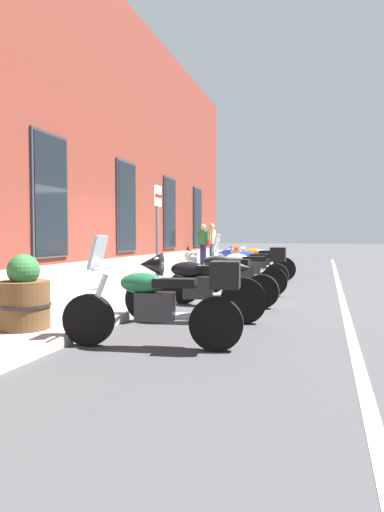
{
  "coord_description": "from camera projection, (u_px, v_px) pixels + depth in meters",
  "views": [
    {
      "loc": [
        -9.72,
        -2.88,
        1.29
      ],
      "look_at": [
        0.56,
        0.2,
        0.81
      ],
      "focal_mm": 31.59,
      "sensor_mm": 36.0,
      "label": 1
    }
  ],
  "objects": [
    {
      "name": "motorcycle_grey_naked",
      "position": [
        261.0,
        261.0,
        14.51
      ],
      "size": [
        0.62,
        2.06,
        0.94
      ],
      "color": "black",
      "rests_on": "ground_plane"
    },
    {
      "name": "motorcycle_black_sport",
      "position": [
        190.0,
        285.0,
        6.68
      ],
      "size": [
        0.65,
        2.1,
        1.04
      ],
      "color": "black",
      "rests_on": "ground_plane"
    },
    {
      "name": "motorcycle_black_naked",
      "position": [
        221.0,
        279.0,
        8.26
      ],
      "size": [
        0.62,
        2.11,
        1.0
      ],
      "color": "black",
      "rests_on": "ground_plane"
    },
    {
      "name": "motorcycle_silver_touring",
      "position": [
        247.0,
        270.0,
        9.78
      ],
      "size": [
        0.62,
        1.98,
        1.33
      ],
      "color": "black",
      "rests_on": "ground_plane"
    },
    {
      "name": "motorcycle_blue_sport",
      "position": [
        246.0,
        265.0,
        11.41
      ],
      "size": [
        0.62,
        1.97,
        1.03
      ],
      "color": "black",
      "rests_on": "ground_plane"
    },
    {
      "name": "parking_sign",
      "position": [
        157.0,
        221.0,
        9.9
      ],
      "size": [
        0.36,
        0.07,
        2.29
      ],
      "color": "#4C4C51",
      "rests_on": "sidewalk"
    },
    {
      "name": "sidewalk",
      "position": [
        142.0,
        288.0,
        10.54
      ],
      "size": [
        31.23,
        2.5,
        0.12
      ],
      "primitive_type": "cube",
      "color": "gray",
      "rests_on": "ground_plane"
    },
    {
      "name": "pedestrian_tan_coat",
      "position": [
        212.0,
        241.0,
        18.97
      ],
      "size": [
        0.59,
        0.25,
        1.69
      ],
      "color": "#2D3351",
      "rests_on": "sidewalk"
    },
    {
      "name": "lane_stripe",
      "position": [
        342.0,
        298.0,
        9.27
      ],
      "size": [
        31.23,
        0.12,
        0.01
      ],
      "primitive_type": "cube",
      "color": "silver",
      "rests_on": "ground_plane"
    },
    {
      "name": "ground_plane",
      "position": [
        193.0,
        293.0,
        10.19
      ],
      "size": [
        140.0,
        140.0,
        0.0
      ],
      "primitive_type": "plane",
      "color": "#38383A"
    },
    {
      "name": "motorcycle_orange_sport",
      "position": [
        254.0,
        261.0,
        12.88
      ],
      "size": [
        0.73,
        2.17,
        1.06
      ],
      "color": "black",
      "rests_on": "ground_plane"
    },
    {
      "name": "pedestrian_striped_shirt",
      "position": [
        203.0,
        242.0,
        18.18
      ],
      "size": [
        0.43,
        0.59,
        1.65
      ],
      "color": "#1E1E4C",
      "rests_on": "sidewalk"
    },
    {
      "name": "motorcycle_green_touring",
      "position": [
        161.0,
        301.0,
        5.12
      ],
      "size": [
        0.69,
        2.11,
        1.3
      ],
      "color": "black",
      "rests_on": "ground_plane"
    },
    {
      "name": "barrel_planter",
      "position": [
        24.0,
        298.0,
        5.63
      ],
      "size": [
        0.66,
        0.66,
        0.94
      ],
      "color": "brown",
      "rests_on": "sidewalk"
    }
  ]
}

